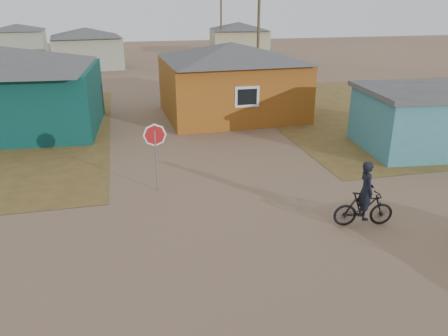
# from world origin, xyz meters

# --- Properties ---
(ground) EXTENTS (120.00, 120.00, 0.00)m
(ground) POSITION_xyz_m (0.00, 0.00, 0.00)
(ground) COLOR #80624A
(grass_ne) EXTENTS (20.00, 18.00, 0.00)m
(grass_ne) POSITION_xyz_m (14.00, 13.00, 0.01)
(grass_ne) COLOR brown
(grass_ne) RESTS_ON ground
(house_teal) EXTENTS (8.93, 7.08, 4.00)m
(house_teal) POSITION_xyz_m (-8.50, 13.50, 2.05)
(house_teal) COLOR #093330
(house_teal) RESTS_ON ground
(house_yellow) EXTENTS (7.72, 6.76, 3.90)m
(house_yellow) POSITION_xyz_m (2.50, 14.00, 2.00)
(house_yellow) COLOR #8F4E16
(house_yellow) RESTS_ON ground
(shed_turquoise) EXTENTS (6.71, 4.93, 2.60)m
(shed_turquoise) POSITION_xyz_m (9.50, 6.50, 1.31)
(shed_turquoise) COLOR teal
(shed_turquoise) RESTS_ON ground
(house_pale_west) EXTENTS (7.04, 6.15, 3.60)m
(house_pale_west) POSITION_xyz_m (-6.00, 34.00, 1.86)
(house_pale_west) COLOR gray
(house_pale_west) RESTS_ON ground
(house_beige_east) EXTENTS (6.95, 6.05, 3.60)m
(house_beige_east) POSITION_xyz_m (10.00, 40.00, 1.86)
(house_beige_east) COLOR tan
(house_beige_east) RESTS_ON ground
(house_pale_north) EXTENTS (6.28, 5.81, 3.40)m
(house_pale_north) POSITION_xyz_m (-14.00, 46.00, 1.75)
(house_pale_north) COLOR gray
(house_pale_north) RESTS_ON ground
(utility_pole_near) EXTENTS (1.40, 0.20, 8.00)m
(utility_pole_near) POSITION_xyz_m (6.50, 22.00, 4.14)
(utility_pole_near) COLOR brown
(utility_pole_near) RESTS_ON ground
(utility_pole_far) EXTENTS (1.40, 0.20, 8.00)m
(utility_pole_far) POSITION_xyz_m (7.50, 38.00, 4.14)
(utility_pole_far) COLOR brown
(utility_pole_far) RESTS_ON ground
(stop_sign) EXTENTS (0.71, 0.33, 2.32)m
(stop_sign) POSITION_xyz_m (-2.39, 4.77, 1.71)
(stop_sign) COLOR gray
(stop_sign) RESTS_ON ground
(cyclist) EXTENTS (1.76, 0.75, 1.93)m
(cyclist) POSITION_xyz_m (3.02, 0.99, 0.70)
(cyclist) COLOR black
(cyclist) RESTS_ON ground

